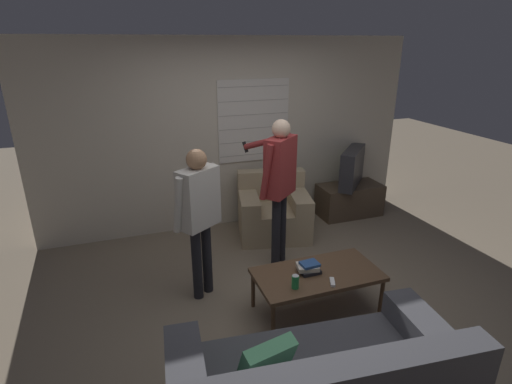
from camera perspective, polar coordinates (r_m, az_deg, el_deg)
name	(u,v)px	position (r m, az deg, el deg)	size (l,w,h in m)	color
ground_plane	(290,299)	(4.25, 4.92, -15.05)	(16.00, 16.00, 0.00)	#7F705B
wall_back	(233,135)	(5.49, -3.35, 8.11)	(5.20, 0.08, 2.55)	beige
armchair_beige	(273,211)	(5.40, 2.46, -2.76)	(1.07, 0.98, 0.82)	tan
coffee_table	(317,276)	(3.91, 8.76, -11.78)	(1.19, 0.61, 0.43)	brown
tv_stand	(349,200)	(6.18, 13.17, -1.09)	(0.94, 0.48, 0.47)	#4C3D2D
tv	(352,167)	(6.01, 13.54, 3.44)	(0.70, 0.73, 0.55)	#2D2D33
person_left_standing	(198,207)	(3.89, -8.25, -2.16)	(0.51, 0.78, 1.56)	black
person_right_standing	(279,176)	(4.41, 3.32, 2.34)	(0.51, 0.85, 1.71)	black
book_stack	(309,268)	(3.87, 7.53, -10.65)	(0.22, 0.19, 0.10)	black
soda_can	(295,282)	(3.63, 5.63, -12.64)	(0.07, 0.07, 0.13)	#238E47
spare_remote	(332,282)	(3.76, 10.86, -12.52)	(0.09, 0.13, 0.02)	white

